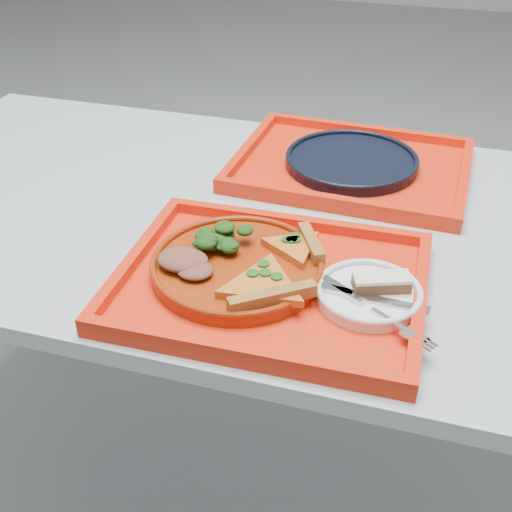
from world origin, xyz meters
name	(u,v)px	position (x,y,z in m)	size (l,w,h in m)	color
ground	(265,479)	(0.00, 0.00, 0.00)	(10.00, 10.00, 0.00)	gray
table	(267,249)	(0.00, 0.00, 0.68)	(1.60, 0.80, 0.75)	#A1ADB4
tray_main	(271,286)	(0.06, -0.21, 0.76)	(0.45, 0.35, 0.01)	red
tray_far	(351,169)	(0.11, 0.21, 0.76)	(0.45, 0.35, 0.01)	red
dinner_plate	(237,268)	(0.01, -0.20, 0.77)	(0.26, 0.26, 0.02)	maroon
side_plate	(368,296)	(0.21, -0.21, 0.77)	(0.15, 0.15, 0.01)	white
navy_plate	(351,162)	(0.11, 0.21, 0.77)	(0.26, 0.26, 0.02)	black
pizza_slice_a	(263,282)	(0.06, -0.25, 0.79)	(0.14, 0.13, 0.02)	gold
pizza_slice_b	(294,245)	(0.08, -0.14, 0.79)	(0.11, 0.09, 0.02)	gold
salad_heap	(222,236)	(-0.03, -0.16, 0.80)	(0.08, 0.07, 0.04)	black
meat_portion	(183,260)	(-0.07, -0.23, 0.79)	(0.08, 0.06, 0.02)	brown
dessert_bar	(381,282)	(0.22, -0.20, 0.79)	(0.09, 0.06, 0.02)	#52311B
knife	(363,296)	(0.20, -0.23, 0.78)	(0.18, 0.02, 0.01)	silver
fork	(371,308)	(0.22, -0.25, 0.78)	(0.18, 0.02, 0.01)	silver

